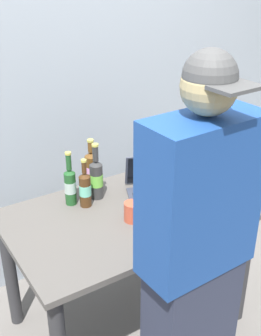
{
  "coord_description": "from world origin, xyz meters",
  "views": [
    {
      "loc": [
        -1.01,
        -1.62,
        1.95
      ],
      "look_at": [
        0.02,
        0.0,
        0.99
      ],
      "focal_mm": 46.27,
      "sensor_mm": 36.0,
      "label": 1
    }
  ],
  "objects_px": {
    "beer_bottle_brown": "(96,178)",
    "beer_bottle_dark": "(70,185)",
    "person_figure": "(194,264)",
    "beer_bottle_green": "(85,188)",
    "coffee_mug": "(133,211)",
    "laptop": "(155,188)",
    "beer_bottle_amber": "(92,171)"
  },
  "relations": [
    {
      "from": "beer_bottle_amber",
      "to": "coffee_mug",
      "type": "xyz_separation_m",
      "value": [
        0.03,
        -0.38,
        -0.08
      ]
    },
    {
      "from": "laptop",
      "to": "beer_bottle_dark",
      "type": "distance_m",
      "value": 0.47
    },
    {
      "from": "beer_bottle_green",
      "to": "person_figure",
      "type": "relative_size",
      "value": 0.16
    },
    {
      "from": "beer_bottle_green",
      "to": "beer_bottle_amber",
      "type": "height_order",
      "value": "beer_bottle_amber"
    },
    {
      "from": "beer_bottle_amber",
      "to": "coffee_mug",
      "type": "bearing_deg",
      "value": -85.71
    },
    {
      "from": "beer_bottle_amber",
      "to": "coffee_mug",
      "type": "relative_size",
      "value": 2.55
    },
    {
      "from": "laptop",
      "to": "beer_bottle_amber",
      "type": "relative_size",
      "value": 1.3
    },
    {
      "from": "person_figure",
      "to": "beer_bottle_dark",
      "type": "bearing_deg",
      "value": 99.04
    },
    {
      "from": "beer_bottle_amber",
      "to": "person_figure",
      "type": "distance_m",
      "value": 0.92
    },
    {
      "from": "beer_bottle_green",
      "to": "beer_bottle_dark",
      "type": "height_order",
      "value": "beer_bottle_dark"
    },
    {
      "from": "laptop",
      "to": "beer_bottle_amber",
      "type": "bearing_deg",
      "value": 139.93
    },
    {
      "from": "beer_bottle_green",
      "to": "beer_bottle_amber",
      "type": "distance_m",
      "value": 0.17
    },
    {
      "from": "laptop",
      "to": "person_figure",
      "type": "bearing_deg",
      "value": -113.66
    },
    {
      "from": "beer_bottle_green",
      "to": "beer_bottle_brown",
      "type": "relative_size",
      "value": 0.85
    },
    {
      "from": "coffee_mug",
      "to": "person_figure",
      "type": "bearing_deg",
      "value": -96.01
    },
    {
      "from": "beer_bottle_green",
      "to": "person_figure",
      "type": "distance_m",
      "value": 0.79
    },
    {
      "from": "beer_bottle_dark",
      "to": "beer_bottle_green",
      "type": "bearing_deg",
      "value": -47.19
    },
    {
      "from": "laptop",
      "to": "beer_bottle_brown",
      "type": "height_order",
      "value": "beer_bottle_brown"
    },
    {
      "from": "person_figure",
      "to": "coffee_mug",
      "type": "distance_m",
      "value": 0.54
    },
    {
      "from": "beer_bottle_dark",
      "to": "beer_bottle_amber",
      "type": "xyz_separation_m",
      "value": [
        0.16,
        0.07,
        0.01
      ]
    },
    {
      "from": "beer_bottle_dark",
      "to": "beer_bottle_brown",
      "type": "distance_m",
      "value": 0.15
    },
    {
      "from": "laptop",
      "to": "beer_bottle_dark",
      "type": "height_order",
      "value": "beer_bottle_dark"
    },
    {
      "from": "beer_bottle_brown",
      "to": "beer_bottle_amber",
      "type": "relative_size",
      "value": 1.02
    },
    {
      "from": "laptop",
      "to": "beer_bottle_amber",
      "type": "height_order",
      "value": "beer_bottle_amber"
    },
    {
      "from": "laptop",
      "to": "person_figure",
      "type": "relative_size",
      "value": 0.24
    },
    {
      "from": "beer_bottle_brown",
      "to": "coffee_mug",
      "type": "height_order",
      "value": "beer_bottle_brown"
    },
    {
      "from": "beer_bottle_brown",
      "to": "beer_bottle_dark",
      "type": "bearing_deg",
      "value": 173.69
    },
    {
      "from": "beer_bottle_dark",
      "to": "person_figure",
      "type": "xyz_separation_m",
      "value": [
        0.14,
        -0.85,
        -0.01
      ]
    },
    {
      "from": "beer_bottle_brown",
      "to": "person_figure",
      "type": "bearing_deg",
      "value": -90.86
    },
    {
      "from": "beer_bottle_green",
      "to": "coffee_mug",
      "type": "xyz_separation_m",
      "value": [
        0.14,
        -0.25,
        -0.05
      ]
    },
    {
      "from": "beer_bottle_green",
      "to": "beer_bottle_dark",
      "type": "xyz_separation_m",
      "value": [
        -0.06,
        0.06,
        0.01
      ]
    },
    {
      "from": "beer_bottle_green",
      "to": "beer_bottle_amber",
      "type": "xyz_separation_m",
      "value": [
        0.11,
        0.13,
        0.02
      ]
    }
  ]
}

